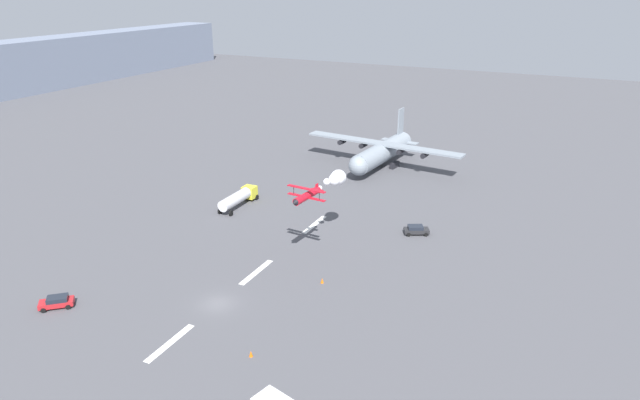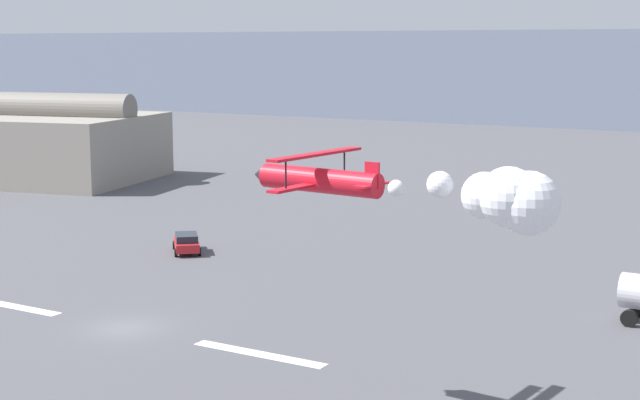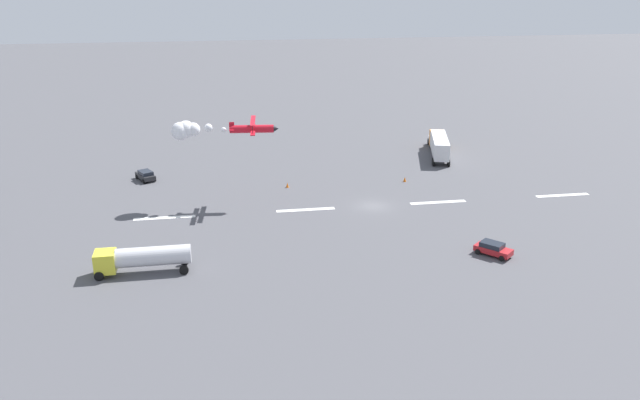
% 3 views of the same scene
% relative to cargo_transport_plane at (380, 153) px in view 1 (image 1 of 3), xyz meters
% --- Properties ---
extents(ground_plane, '(440.00, 440.00, 0.00)m').
position_rel_cargo_transport_plane_xyz_m(ground_plane, '(-62.37, -0.81, -3.58)').
color(ground_plane, '#4C4C51').
rests_on(ground_plane, ground).
extents(runway_stripe_2, '(8.00, 0.90, 0.01)m').
position_rel_cargo_transport_plane_xyz_m(runway_stripe_2, '(-71.75, -0.81, -3.58)').
color(runway_stripe_2, white).
rests_on(runway_stripe_2, ground).
extents(runway_stripe_3, '(8.00, 0.90, 0.01)m').
position_rel_cargo_transport_plane_xyz_m(runway_stripe_3, '(-52.98, -0.81, -3.58)').
color(runway_stripe_3, white).
rests_on(runway_stripe_3, ground).
extents(runway_stripe_4, '(8.00, 0.90, 0.01)m').
position_rel_cargo_transport_plane_xyz_m(runway_stripe_4, '(-34.21, -0.81, -3.58)').
color(runway_stripe_4, white).
rests_on(runway_stripe_4, ground).
extents(cargo_transport_plane, '(24.88, 37.11, 11.58)m').
position_rel_cargo_transport_plane_xyz_m(cargo_transport_plane, '(0.00, 0.00, 0.00)').
color(cargo_transport_plane, gray).
rests_on(cargo_transport_plane, ground).
extents(stunt_biplane_red, '(14.52, 6.23, 2.61)m').
position_rel_cargo_transport_plane_xyz_m(stunt_biplane_red, '(-39.25, -6.28, 6.78)').
color(stunt_biplane_red, red).
extents(fuel_tanker_truck, '(10.09, 2.81, 2.90)m').
position_rel_cargo_transport_plane_xyz_m(fuel_tanker_truck, '(-32.95, 15.53, -1.83)').
color(fuel_tanker_truck, yellow).
rests_on(fuel_tanker_truck, ground).
extents(followme_car_yellow, '(3.45, 4.44, 1.52)m').
position_rel_cargo_transport_plane_xyz_m(followme_car_yellow, '(-30.34, -17.71, -2.77)').
color(followme_car_yellow, '#262628').
rests_on(followme_car_yellow, ground).
extents(airport_staff_sedan, '(4.12, 4.31, 1.52)m').
position_rel_cargo_transport_plane_xyz_m(airport_staff_sedan, '(-72.10, 17.24, -2.77)').
color(airport_staff_sedan, '#B21E23').
rests_on(airport_staff_sedan, ground).
extents(traffic_cone_near, '(0.44, 0.44, 0.75)m').
position_rel_cargo_transport_plane_xyz_m(traffic_cone_near, '(-69.76, -10.62, -3.21)').
color(traffic_cone_near, orange).
rests_on(traffic_cone_near, ground).
extents(traffic_cone_far, '(0.44, 0.44, 0.75)m').
position_rel_cargo_transport_plane_xyz_m(traffic_cone_far, '(-51.61, -10.70, -3.21)').
color(traffic_cone_far, orange).
rests_on(traffic_cone_far, ground).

